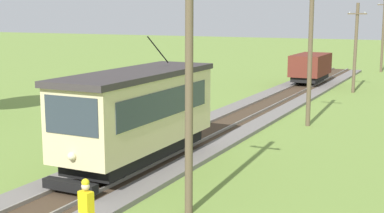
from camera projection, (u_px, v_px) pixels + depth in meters
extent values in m
cube|color=beige|center=(138.00, 110.00, 20.80)|extent=(2.50, 8.00, 2.60)
cube|color=#383333|center=(137.00, 74.00, 20.55)|extent=(2.60, 8.32, 0.22)
cube|color=black|center=(139.00, 150.00, 21.07)|extent=(2.10, 7.04, 0.44)
cube|color=#2D3842|center=(71.00, 116.00, 17.17)|extent=(2.10, 0.03, 1.25)
cube|color=#2D3842|center=(167.00, 103.00, 20.18)|extent=(0.02, 6.72, 1.04)
sphere|color=#F4EAB2|center=(72.00, 156.00, 17.35)|extent=(0.28, 0.28, 0.28)
cylinder|color=black|center=(158.00, 50.00, 21.83)|extent=(0.05, 1.67, 1.19)
cube|color=black|center=(70.00, 186.00, 17.39)|extent=(2.00, 0.36, 0.32)
cylinder|color=black|center=(105.00, 164.00, 19.09)|extent=(1.54, 0.80, 0.80)
cylinder|color=black|center=(167.00, 138.00, 23.05)|extent=(1.54, 0.80, 0.80)
cube|color=maroon|center=(311.00, 65.00, 44.70)|extent=(2.40, 5.20, 1.70)
cube|color=black|center=(310.00, 77.00, 44.89)|extent=(2.02, 4.78, 0.38)
cylinder|color=black|center=(305.00, 79.00, 43.51)|extent=(1.54, 0.76, 0.76)
cylinder|color=black|center=(315.00, 76.00, 46.26)|extent=(1.54, 0.76, 0.76)
cylinder|color=brown|center=(189.00, 76.00, 15.72)|extent=(0.24, 0.32, 8.39)
cylinder|color=brown|center=(310.00, 51.00, 28.36)|extent=(0.24, 0.31, 8.03)
cylinder|color=brown|center=(355.00, 48.00, 40.71)|extent=(0.24, 0.53, 6.75)
cube|color=brown|center=(357.00, 14.00, 40.27)|extent=(1.40, 0.10, 0.10)
cylinder|color=silver|center=(350.00, 12.00, 40.50)|extent=(0.08, 0.08, 0.10)
cylinder|color=silver|center=(365.00, 12.00, 40.02)|extent=(0.08, 0.08, 0.10)
cylinder|color=brown|center=(383.00, 34.00, 54.68)|extent=(0.24, 0.39, 7.74)
cylinder|color=silver|center=(379.00, 4.00, 54.40)|extent=(0.08, 0.08, 0.10)
cube|color=yellow|center=(86.00, 202.00, 14.02)|extent=(0.43, 0.32, 0.58)
sphere|color=beige|center=(86.00, 186.00, 13.95)|extent=(0.22, 0.22, 0.22)
sphere|color=yellow|center=(85.00, 183.00, 13.93)|extent=(0.21, 0.21, 0.21)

